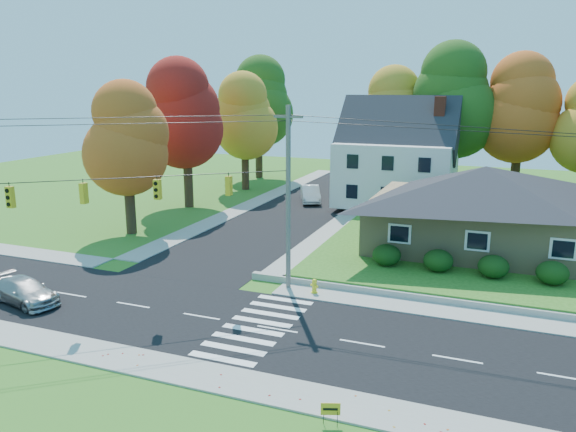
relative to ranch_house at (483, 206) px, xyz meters
name	(u,v)px	position (x,y,z in m)	size (l,w,h in m)	color
ground	(277,330)	(-8.00, -16.00, -3.27)	(120.00, 120.00, 0.00)	#3D7923
road_main	(277,329)	(-8.00, -16.00, -3.26)	(90.00, 8.00, 0.02)	black
road_cross	(305,206)	(-16.00, 10.00, -3.25)	(8.00, 44.00, 0.02)	black
sidewalk_north	(313,293)	(-8.00, -11.00, -3.23)	(90.00, 2.00, 0.08)	#9C9A90
sidewalk_south	(227,380)	(-8.00, -21.00, -3.23)	(90.00, 2.00, 0.08)	#9C9A90
lawn	(557,239)	(5.00, 5.00, -3.02)	(30.00, 30.00, 0.50)	#3D7923
ranch_house	(483,206)	(0.00, 0.00, 0.00)	(14.60, 10.60, 5.40)	tan
colonial_house	(397,159)	(-7.96, 12.00, 1.32)	(10.40, 8.40, 9.60)	silver
hedge_row	(465,263)	(-0.50, -6.20, -2.13)	(10.70, 1.70, 1.27)	#163A10
traffic_infrastructure	(285,215)	(-8.15, -14.65, 1.88)	(38.10, 10.66, 10.00)	#666059
tree_lot_0	(390,113)	(-10.00, 18.00, 5.04)	(6.72, 6.72, 12.51)	#3F2A19
tree_lot_1	(452,101)	(-4.00, 17.00, 6.35)	(7.84, 7.84, 14.60)	#3F2A19
tree_lot_2	(521,108)	(2.00, 18.00, 5.70)	(7.28, 7.28, 13.56)	#3F2A19
tree_west_0	(126,139)	(-25.00, -4.00, 3.89)	(6.16, 6.16, 11.47)	#3F2A19
tree_west_1	(186,114)	(-26.00, 6.00, 5.20)	(7.28, 7.28, 13.56)	#3F2A19
tree_west_2	(244,116)	(-25.00, 16.00, 4.54)	(6.72, 6.72, 12.51)	#3F2A19
tree_west_3	(258,102)	(-27.00, 24.00, 5.85)	(7.84, 7.84, 14.60)	#3F2A19
silver_sedan	(24,291)	(-21.36, -17.78, -2.61)	(1.78, 4.38, 1.27)	#A3A3A3
white_car	(310,194)	(-16.18, 12.06, -2.46)	(1.67, 4.78, 1.57)	silver
fire_hydrant	(314,287)	(-7.88, -11.07, -2.86)	(0.49, 0.38, 0.85)	yellow
yard_sign	(331,409)	(-3.50, -22.26, -2.68)	(0.62, 0.25, 0.81)	black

